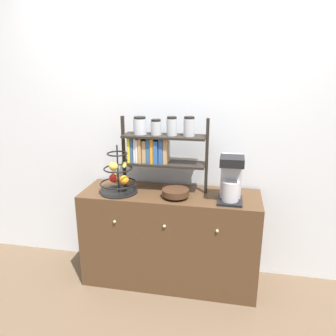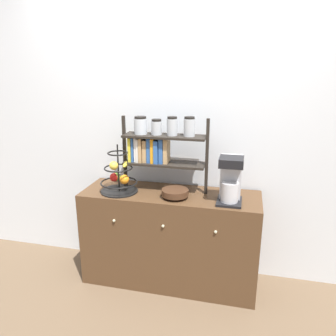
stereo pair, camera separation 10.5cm
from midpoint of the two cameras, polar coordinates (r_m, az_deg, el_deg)
ground_plane at (r=2.87m, az=0.34°, el=-21.34°), size 12.00×12.00×0.00m
wall_back at (r=2.81m, az=2.80°, el=7.03°), size 7.00×0.05×2.60m
sideboard at (r=2.84m, az=1.46°, el=-12.03°), size 1.45×0.49×0.81m
coffee_maker at (r=2.50m, az=12.03°, el=-1.97°), size 0.18×0.22×0.36m
fruit_stand at (r=2.69m, az=-7.48°, el=-1.57°), size 0.31×0.31×0.40m
wooden_bowl at (r=2.57m, az=2.42°, el=-4.35°), size 0.21×0.21×0.07m
shelf_hutch at (r=2.64m, az=-0.68°, el=4.19°), size 0.71×0.20×0.62m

